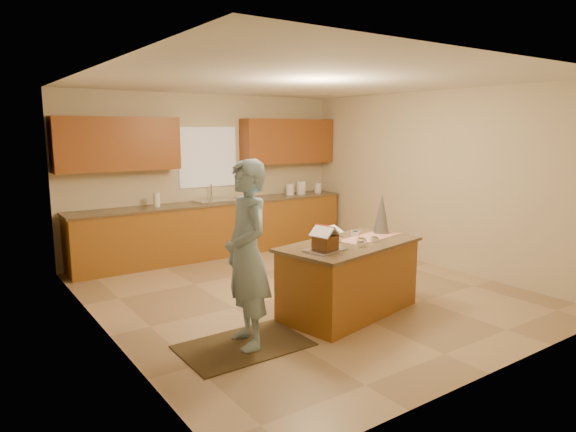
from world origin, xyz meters
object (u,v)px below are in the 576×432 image
object	(u,v)px
tinsel_tree	(382,213)
boy	(247,254)
gingerbread_house	(325,240)
island_base	(349,279)

from	to	relation	value
tinsel_tree	boy	size ratio (longest dim) A/B	0.27
tinsel_tree	gingerbread_house	world-z (taller)	tinsel_tree
island_base	gingerbread_house	world-z (taller)	gingerbread_house
boy	gingerbread_house	size ratio (longest dim) A/B	6.13
island_base	boy	xyz separation A→B (m)	(-1.43, -0.11, 0.53)
gingerbread_house	boy	bearing A→B (deg)	178.13
boy	gingerbread_house	distance (m)	0.95
tinsel_tree	gingerbread_house	distance (m)	1.22
island_base	boy	size ratio (longest dim) A/B	0.89
tinsel_tree	gingerbread_house	bearing A→B (deg)	-164.33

